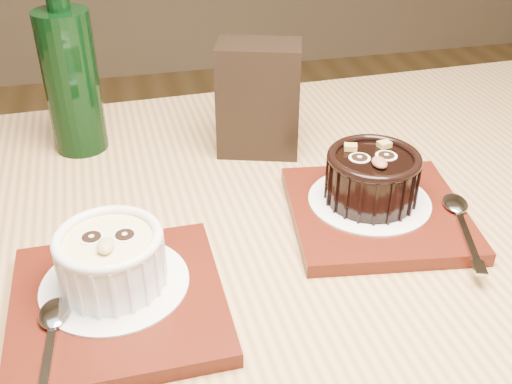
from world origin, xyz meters
TOP-DOWN VIEW (x-y plane):
  - table at (-0.14, 0.04)m, footprint 1.23×0.84m
  - tray_left at (-0.27, -0.01)m, footprint 0.18×0.18m
  - doily_left at (-0.27, 0.01)m, footprint 0.13×0.13m
  - ramekin_white at (-0.27, 0.01)m, footprint 0.09×0.09m
  - spoon_left at (-0.32, -0.06)m, footprint 0.04×0.14m
  - tray_right at (0.00, 0.07)m, footprint 0.20×0.20m
  - doily_right at (-0.00, 0.08)m, footprint 0.13×0.13m
  - ramekin_dark at (-0.00, 0.08)m, footprint 0.10×0.10m
  - spoon_right at (0.07, 0.01)m, footprint 0.07×0.14m
  - condiment_stand at (-0.08, 0.24)m, footprint 0.11×0.09m
  - green_bottle at (-0.30, 0.31)m, footprint 0.07×0.07m

SIDE VIEW (x-z plane):
  - table at x=-0.14m, z-range 0.28..1.03m
  - tray_left at x=-0.27m, z-range 0.75..0.76m
  - tray_right at x=0.00m, z-range 0.75..0.76m
  - doily_left at x=-0.27m, z-range 0.77..0.77m
  - doily_right at x=0.00m, z-range 0.77..0.77m
  - spoon_left at x=-0.32m, z-range 0.77..0.77m
  - spoon_right at x=0.07m, z-range 0.77..0.77m
  - ramekin_white at x=-0.27m, z-range 0.77..0.82m
  - ramekin_dark at x=0.00m, z-range 0.77..0.83m
  - condiment_stand at x=-0.08m, z-range 0.75..0.89m
  - green_bottle at x=-0.30m, z-range 0.72..0.97m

